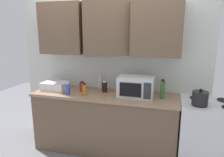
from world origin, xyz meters
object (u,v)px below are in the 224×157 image
bottle_red_sauce (82,87)px  dish_rack (55,86)px  bottle_soy_dark (105,87)px  bottle_amber_vinegar (84,90)px  stove_range (209,135)px  kettle (200,98)px  microwave (136,87)px  bottle_green_oil (162,89)px  bottle_blue_cleaner (68,89)px  bottle_white_jar (100,82)px

bottle_red_sauce → dish_rack: bearing=-179.1°
bottle_soy_dark → dish_rack: bearing=-174.2°
bottle_amber_vinegar → stove_range: bearing=5.0°
kettle → microwave: size_ratio=0.42×
bottle_amber_vinegar → bottle_green_oil: bearing=8.8°
bottle_blue_cleaner → bottle_green_oil: bearing=7.6°
bottle_amber_vinegar → bottle_red_sauce: bearing=122.6°
kettle → dish_rack: 2.08m
dish_rack → bottle_amber_vinegar: 0.58m
bottle_red_sauce → bottle_soy_dark: bottle_soy_dark is taller
bottle_amber_vinegar → bottle_soy_dark: size_ratio=1.10×
stove_range → bottle_blue_cleaner: (-1.94, -0.16, 0.53)m
stove_range → bottle_white_jar: (-1.59, 0.24, 0.56)m
kettle → microwave: 0.83m
bottle_amber_vinegar → bottle_red_sauce: (-0.11, 0.18, -0.01)m
bottle_amber_vinegar → bottle_soy_dark: bearing=48.3°
bottle_white_jar → bottle_blue_cleaner: bearing=-131.1°
microwave → bottle_green_oil: bearing=0.1°
microwave → dish_rack: (-1.26, 0.00, -0.08)m
bottle_amber_vinegar → bottle_blue_cleaner: size_ratio=1.06×
microwave → bottle_red_sauce: 0.82m
stove_range → bottle_amber_vinegar: (-1.69, -0.15, 0.53)m
bottle_amber_vinegar → kettle: bearing=0.3°
bottle_red_sauce → bottle_green_oil: bearing=-0.6°
dish_rack → bottle_blue_cleaner: bearing=-30.6°
bottle_red_sauce → bottle_soy_dark: 0.34m
dish_rack → bottle_green_oil: (1.62, -0.00, 0.07)m
stove_range → microwave: (-0.98, 0.02, 0.59)m
bottle_blue_cleaner → bottle_green_oil: size_ratio=0.64×
dish_rack → bottle_white_jar: bottle_white_jar is taller
kettle → bottle_green_oil: size_ratio=0.77×
bottle_white_jar → bottle_red_sauce: bearing=-134.3°
kettle → bottle_amber_vinegar: 1.52m
stove_range → bottle_soy_dark: size_ratio=5.60×
stove_range → bottle_amber_vinegar: size_ratio=5.11×
microwave → bottle_white_jar: size_ratio=1.96×
microwave → bottle_soy_dark: (-0.49, 0.08, -0.06)m
bottle_red_sauce → bottle_blue_cleaner: (-0.14, -0.19, 0.01)m
stove_range → kettle: bearing=-140.5°
stove_range → dish_rack: (-2.25, 0.02, 0.51)m
bottle_white_jar → bottle_blue_cleaner: bottle_white_jar is taller
microwave → bottle_green_oil: size_ratio=1.82×
bottle_white_jar → microwave: bearing=-20.1°
bottle_amber_vinegar → bottle_white_jar: 0.40m
microwave → bottle_blue_cleaner: (-0.96, -0.17, -0.06)m
dish_rack → bottle_white_jar: size_ratio=1.55×
stove_range → bottle_blue_cleaner: bearing=-175.3°
microwave → bottle_green_oil: (0.36, 0.00, -0.01)m
microwave → bottle_soy_dark: bearing=170.3°
stove_range → bottle_white_jar: 1.71m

